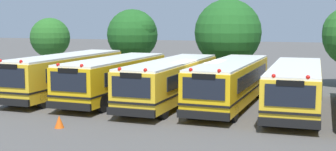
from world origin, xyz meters
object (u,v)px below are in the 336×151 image
object	(u,v)px
school_bus_2	(172,80)
tree_2	(229,31)
school_bus_0	(66,73)
tree_1	(134,34)
traffic_cone	(59,122)
tree_0	(49,38)
school_bus_4	(295,86)
school_bus_3	(231,81)
school_bus_1	(115,77)

from	to	relation	value
school_bus_2	tree_2	world-z (taller)	tree_2
school_bus_0	tree_1	bearing A→B (deg)	-92.85
school_bus_2	traffic_cone	xyz separation A→B (m)	(-2.76, -7.38, -1.09)
tree_0	school_bus_2	bearing A→B (deg)	-30.91
school_bus_4	tree_0	bearing A→B (deg)	-22.74
school_bus_3	tree_0	bearing A→B (deg)	-23.33
school_bus_1	school_bus_2	xyz separation A→B (m)	(3.56, 0.07, -0.02)
tree_1	traffic_cone	size ratio (longest dim) A/B	10.00
school_bus_1	tree_1	size ratio (longest dim) A/B	1.81
school_bus_3	school_bus_0	bearing A→B (deg)	1.52
traffic_cone	tree_2	bearing A→B (deg)	75.47
tree_2	tree_1	bearing A→B (deg)	175.15
school_bus_1	tree_1	world-z (taller)	tree_1
school_bus_3	tree_1	distance (m)	13.79
school_bus_1	school_bus_3	bearing A→B (deg)	-175.80
school_bus_1	tree_1	distance (m)	10.39
tree_0	tree_2	size ratio (longest dim) A/B	0.78
tree_1	tree_2	world-z (taller)	tree_2
school_bus_3	traffic_cone	bearing A→B (deg)	52.86
tree_1	school_bus_4	bearing A→B (deg)	-35.51
school_bus_2	school_bus_3	bearing A→B (deg)	-174.03
school_bus_3	traffic_cone	distance (m)	9.88
tree_2	traffic_cone	distance (m)	17.26
school_bus_1	school_bus_2	distance (m)	3.56
tree_0	traffic_cone	world-z (taller)	tree_0
school_bus_3	tree_2	size ratio (longest dim) A/B	1.72
school_bus_1	school_bus_2	size ratio (longest dim) A/B	0.91
school_bus_2	tree_0	size ratio (longest dim) A/B	2.27
tree_0	traffic_cone	xyz separation A→B (m)	(10.85, -15.52, -3.00)
school_bus_1	school_bus_4	distance (m)	10.44
school_bus_3	tree_2	xyz separation A→B (m)	(-1.90, 8.65, 2.58)
school_bus_4	tree_0	world-z (taller)	tree_0
traffic_cone	school_bus_4	bearing A→B (deg)	37.65
school_bus_2	school_bus_3	xyz separation A→B (m)	(3.37, 0.29, 0.02)
school_bus_1	tree_1	bearing A→B (deg)	-71.81
tree_1	tree_2	xyz separation A→B (m)	(7.99, -0.68, 0.27)
school_bus_3	school_bus_2	bearing A→B (deg)	6.50
school_bus_0	school_bus_4	xyz separation A→B (m)	(13.98, -0.23, -0.10)
school_bus_1	school_bus_4	world-z (taller)	school_bus_1
school_bus_0	school_bus_4	size ratio (longest dim) A/B	0.99
school_bus_0	traffic_cone	distance (m)	8.89
tree_2	traffic_cone	world-z (taller)	tree_2
school_bus_3	school_bus_4	distance (m)	3.52
tree_0	tree_1	size ratio (longest dim) A/B	0.88
school_bus_1	school_bus_4	xyz separation A→B (m)	(10.44, 0.13, -0.05)
school_bus_4	tree_0	distance (m)	22.11
school_bus_0	traffic_cone	xyz separation A→B (m)	(4.35, -7.67, -1.16)
tree_1	traffic_cone	xyz separation A→B (m)	(3.76, -17.00, -3.41)
school_bus_1	tree_1	xyz separation A→B (m)	(-2.96, 9.69, 2.30)
school_bus_4	tree_1	xyz separation A→B (m)	(-13.40, 9.56, 2.35)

